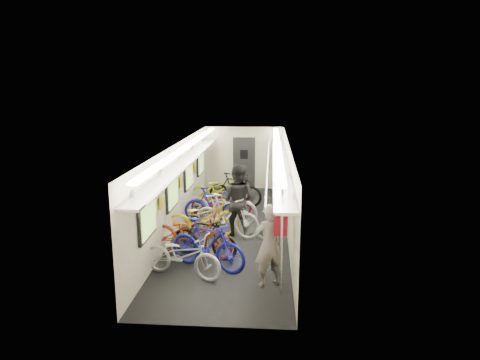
# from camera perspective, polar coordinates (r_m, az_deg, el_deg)

# --- Properties ---
(train_car_shell) EXTENTS (10.00, 10.00, 10.00)m
(train_car_shell) POSITION_cam_1_polar(r_m,az_deg,el_deg) (12.33, -2.38, 1.89)
(train_car_shell) COLOR black
(train_car_shell) RESTS_ON ground
(bicycle_0) EXTENTS (1.89, 1.16, 0.94)m
(bicycle_0) POSITION_cam_1_polar(r_m,az_deg,el_deg) (9.07, -7.69, -9.89)
(bicycle_0) COLOR #BBBBC0
(bicycle_0) RESTS_ON ground
(bicycle_1) EXTENTS (1.91, 1.24, 1.12)m
(bicycle_1) POSITION_cam_1_polar(r_m,az_deg,el_deg) (9.32, -4.37, -8.61)
(bicycle_1) COLOR #181A94
(bicycle_1) RESTS_ON ground
(bicycle_2) EXTENTS (2.19, 1.22, 1.09)m
(bicycle_2) POSITION_cam_1_polar(r_m,az_deg,el_deg) (10.06, -6.58, -7.15)
(bicycle_2) COLOR #972D10
(bicycle_2) RESTS_ON ground
(bicycle_3) EXTENTS (1.72, 0.99, 1.00)m
(bicycle_3) POSITION_cam_1_polar(r_m,az_deg,el_deg) (9.97, -4.78, -7.58)
(bicycle_3) COLOR black
(bicycle_3) RESTS_ON ground
(bicycle_4) EXTENTS (2.12, 1.23, 1.05)m
(bicycle_4) POSITION_cam_1_polar(r_m,az_deg,el_deg) (11.31, -4.95, -5.00)
(bicycle_4) COLOR gold
(bicycle_4) RESTS_ON ground
(bicycle_5) EXTENTS (1.95, 1.20, 1.13)m
(bicycle_5) POSITION_cam_1_polar(r_m,az_deg,el_deg) (11.31, -1.76, -4.75)
(bicycle_5) COLOR silver
(bicycle_5) RESTS_ON ground
(bicycle_6) EXTENTS (2.33, 1.29, 1.16)m
(bicycle_6) POSITION_cam_1_polar(r_m,az_deg,el_deg) (12.35, -2.54, -3.22)
(bicycle_6) COLOR #B9B9BE
(bicycle_6) RESTS_ON ground
(bicycle_7) EXTENTS (1.82, 0.65, 1.07)m
(bicycle_7) POSITION_cam_1_polar(r_m,az_deg,el_deg) (12.37, -3.47, -3.42)
(bicycle_7) COLOR navy
(bicycle_7) RESTS_ON ground
(bicycle_8) EXTENTS (1.89, 0.77, 0.97)m
(bicycle_8) POSITION_cam_1_polar(r_m,az_deg,el_deg) (12.98, -2.47, -2.88)
(bicycle_8) COLOR maroon
(bicycle_8) RESTS_ON ground
(bicycle_9) EXTENTS (1.92, 1.00, 1.11)m
(bicycle_9) POSITION_cam_1_polar(r_m,az_deg,el_deg) (14.19, -0.65, -1.26)
(bicycle_9) COLOR black
(bicycle_9) RESTS_ON ground
(bicycle_10) EXTENTS (2.20, 1.36, 1.09)m
(bicycle_10) POSITION_cam_1_polar(r_m,az_deg,el_deg) (14.33, -2.74, -1.18)
(bicycle_10) COLOR gold
(bicycle_10) RESTS_ON ground
(passenger_near) EXTENTS (0.72, 0.62, 1.68)m
(passenger_near) POSITION_cam_1_polar(r_m,az_deg,el_deg) (8.48, 3.89, -8.71)
(passenger_near) COLOR gray
(passenger_near) RESTS_ON ground
(passenger_mid) EXTENTS (1.10, 0.96, 1.92)m
(passenger_mid) POSITION_cam_1_polar(r_m,az_deg,el_deg) (11.31, -0.33, -2.68)
(passenger_mid) COLOR black
(passenger_mid) RESTS_ON ground
(backpack) EXTENTS (0.26, 0.15, 0.38)m
(backpack) POSITION_cam_1_polar(r_m,az_deg,el_deg) (8.28, 5.45, -6.05)
(backpack) COLOR #A71024
(backpack) RESTS_ON passenger_near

